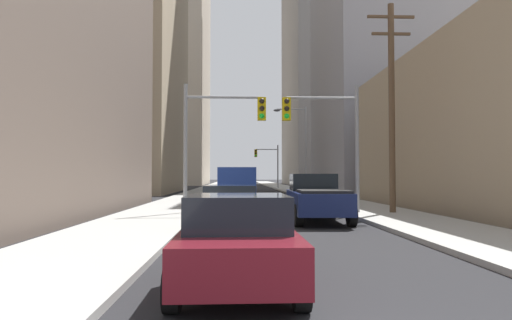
{
  "coord_description": "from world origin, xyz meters",
  "views": [
    {
      "loc": [
        -1.56,
        -3.39,
        1.83
      ],
      "look_at": [
        0.0,
        36.24,
        3.15
      ],
      "focal_mm": 32.66,
      "sensor_mm": 36.0,
      "label": 1
    }
  ],
  "objects": [
    {
      "name": "building_left_mid_office",
      "position": [
        -15.64,
        48.48,
        17.06
      ],
      "size": [
        14.7,
        21.38,
        34.13
      ],
      "primitive_type": "cube",
      "color": "tan",
      "rests_on": "ground"
    },
    {
      "name": "traffic_signal_near_right",
      "position": [
        2.44,
        17.74,
        4.03
      ],
      "size": [
        3.55,
        0.44,
        6.0
      ],
      "color": "gray",
      "rests_on": "ground"
    },
    {
      "name": "traffic_signal_far_right",
      "position": [
        2.55,
        60.08,
        4.02
      ],
      "size": [
        3.3,
        0.44,
        6.0
      ],
      "color": "gray",
      "rests_on": "ground"
    },
    {
      "name": "cargo_van_blue",
      "position": [
        -1.53,
        23.06,
        1.29
      ],
      "size": [
        2.16,
        5.27,
        2.26
      ],
      "color": "navy",
      "rests_on": "ground"
    },
    {
      "name": "sidewalk_right",
      "position": [
        5.17,
        50.0,
        0.07
      ],
      "size": [
        3.66,
        160.0,
        0.15
      ],
      "primitive_type": "cube",
      "color": "#9E9E99",
      "rests_on": "ground"
    },
    {
      "name": "sedan_maroon",
      "position": [
        -1.57,
        4.2,
        0.77
      ],
      "size": [
        1.95,
        4.22,
        1.52
      ],
      "color": "maroon",
      "rests_on": "ground"
    },
    {
      "name": "building_right_far_highrise",
      "position": [
        16.74,
        86.78,
        36.0
      ],
      "size": [
        16.66,
        29.07,
        72.0
      ],
      "primitive_type": "cube",
      "color": "gray",
      "rests_on": "ground"
    },
    {
      "name": "utility_pole_right",
      "position": [
        5.53,
        17.69,
        5.17
      ],
      "size": [
        2.2,
        0.28,
        9.8
      ],
      "color": "brown",
      "rests_on": "ground"
    },
    {
      "name": "pickup_truck_navy",
      "position": [
        1.57,
        15.08,
        0.93
      ],
      "size": [
        2.2,
        5.46,
        1.9
      ],
      "color": "#141E4C",
      "rests_on": "ground"
    },
    {
      "name": "street_lamp_right",
      "position": [
        3.59,
        34.7,
        4.58
      ],
      "size": [
        2.74,
        0.32,
        7.5
      ],
      "color": "gray",
      "rests_on": "ground"
    },
    {
      "name": "sedan_beige",
      "position": [
        -1.8,
        11.51,
        0.77
      ],
      "size": [
        1.95,
        4.22,
        1.52
      ],
      "color": "#C6B793",
      "rests_on": "ground"
    },
    {
      "name": "building_left_far_tower",
      "position": [
        -19.53,
        91.77,
        36.45
      ],
      "size": [
        23.09,
        26.26,
        72.9
      ],
      "primitive_type": "cube",
      "color": "#B7A893",
      "rests_on": "ground"
    },
    {
      "name": "sedan_silver",
      "position": [
        -1.55,
        33.26,
        0.77
      ],
      "size": [
        1.95,
        4.21,
        1.52
      ],
      "color": "#B7BABF",
      "rests_on": "ground"
    },
    {
      "name": "traffic_signal_near_left",
      "position": [
        -2.34,
        17.74,
        4.04
      ],
      "size": [
        3.75,
        0.44,
        6.0
      ],
      "color": "gray",
      "rests_on": "ground"
    },
    {
      "name": "sidewalk_left",
      "position": [
        -5.17,
        50.0,
        0.07
      ],
      "size": [
        3.66,
        160.0,
        0.15
      ],
      "primitive_type": "cube",
      "color": "#9E9E99",
      "rests_on": "ground"
    },
    {
      "name": "building_right_mid_block",
      "position": [
        16.23,
        44.96,
        16.14
      ],
      "size": [
        17.42,
        18.08,
        32.28
      ],
      "primitive_type": "cube",
      "color": "#93939E",
      "rests_on": "ground"
    }
  ]
}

